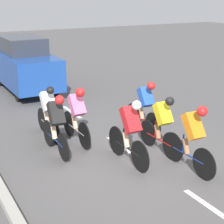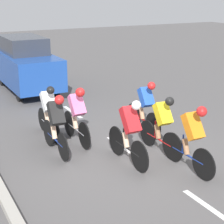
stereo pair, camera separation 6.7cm
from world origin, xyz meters
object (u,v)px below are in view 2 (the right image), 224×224
object	(u,v)px
cyclist_orange	(191,137)
cyclist_yellow	(162,123)
cyclist_white	(49,110)
cyclist_red	(129,131)
cyclist_blue	(145,106)
cyclist_black	(56,123)
support_car	(25,64)
cyclist_pink	(77,113)

from	to	relation	value
cyclist_orange	cyclist_yellow	xyz separation A→B (m)	(-0.00, -1.07, -0.04)
cyclist_white	cyclist_red	world-z (taller)	cyclist_red
cyclist_blue	cyclist_red	bearing A→B (deg)	47.06
cyclist_blue	cyclist_black	size ratio (longest dim) A/B	0.98
cyclist_blue	cyclist_yellow	size ratio (longest dim) A/B	1.02
support_car	cyclist_blue	bearing A→B (deg)	104.17
cyclist_white	cyclist_orange	bearing A→B (deg)	120.88
cyclist_white	support_car	world-z (taller)	support_car
cyclist_blue	cyclist_pink	distance (m)	1.94
cyclist_yellow	cyclist_red	xyz separation A→B (m)	(0.96, 0.13, 0.03)
cyclist_white	support_car	distance (m)	5.28
cyclist_orange	cyclist_yellow	size ratio (longest dim) A/B	1.05
cyclist_blue	cyclist_red	xyz separation A→B (m)	(1.40, 1.50, 0.03)
cyclist_blue	support_car	bearing A→B (deg)	-75.83
cyclist_orange	cyclist_red	world-z (taller)	cyclist_red
cyclist_red	support_car	bearing A→B (deg)	-88.95
cyclist_blue	cyclist_orange	bearing A→B (deg)	79.82
cyclist_yellow	cyclist_red	size ratio (longest dim) A/B	0.95
cyclist_red	support_car	size ratio (longest dim) A/B	0.40
cyclist_orange	support_car	bearing A→B (deg)	-82.66
cyclist_orange	cyclist_red	size ratio (longest dim) A/B	0.99
cyclist_pink	support_car	xyz separation A→B (m)	(-0.40, -5.93, 0.25)
cyclist_white	support_car	bearing A→B (deg)	-99.74
cyclist_orange	support_car	distance (m)	8.60
cyclist_yellow	cyclist_blue	bearing A→B (deg)	-107.62
cyclist_black	cyclist_orange	bearing A→B (deg)	134.54
cyclist_yellow	cyclist_red	world-z (taller)	cyclist_red
cyclist_orange	cyclist_pink	size ratio (longest dim) A/B	1.01
cyclist_yellow	cyclist_black	size ratio (longest dim) A/B	0.96
cyclist_black	cyclist_red	bearing A→B (deg)	133.69
cyclist_pink	support_car	world-z (taller)	support_car
cyclist_black	support_car	world-z (taller)	support_car
cyclist_orange	cyclist_red	distance (m)	1.34
cyclist_blue	support_car	xyz separation A→B (m)	(1.54, -6.09, 0.28)
cyclist_orange	support_car	world-z (taller)	support_car
cyclist_yellow	cyclist_black	bearing A→B (deg)	-27.83
cyclist_white	cyclist_blue	bearing A→B (deg)	159.89
cyclist_white	cyclist_pink	bearing A→B (deg)	124.13
cyclist_orange	cyclist_white	xyz separation A→B (m)	(1.99, -3.33, -0.05)
cyclist_yellow	cyclist_white	distance (m)	3.02
cyclist_pink	cyclist_black	world-z (taller)	cyclist_pink
cyclist_blue	cyclist_pink	world-z (taller)	cyclist_pink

